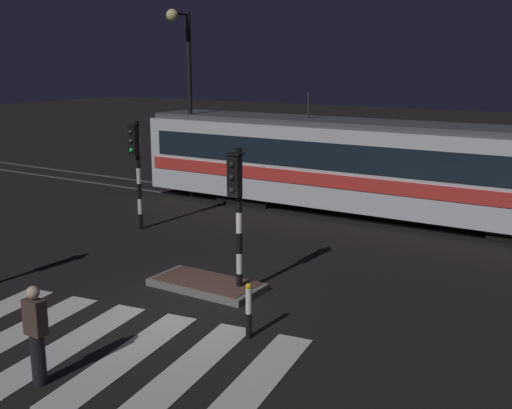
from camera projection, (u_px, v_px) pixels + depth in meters
The scene contains 11 objects.
ground_plane at pixel (177, 310), 13.52m from camera, with size 120.00×120.00×0.00m, color black.
rail_near at pixel (353, 219), 21.21m from camera, with size 80.00×0.12×0.03m, color #59595E.
rail_far at pixel (369, 211), 22.39m from camera, with size 80.00×0.12×0.03m, color #59595E.
crosswalk_zebra at pixel (97, 351), 11.59m from camera, with size 7.50×5.00×0.02m.
traffic_island at pixel (207, 284), 14.81m from camera, with size 2.66×1.27×0.18m.
traffic_light_median_centre at pixel (237, 200), 13.93m from camera, with size 0.36×0.42×3.36m.
traffic_light_corner_far_left at pixel (136, 159), 19.47m from camera, with size 0.36×0.42×3.43m.
street_lamp_trackside_left at pixel (185, 81), 23.48m from camera, with size 0.44×1.21×7.02m.
tram at pixel (379, 167), 21.13m from camera, with size 18.05×2.58×4.15m.
pedestrian_waiting_at_kerb at pixel (36, 335), 10.24m from camera, with size 0.36×0.24×1.71m.
bollard_island_edge at pixel (249, 311), 12.04m from camera, with size 0.12×0.12×1.11m.
Camera 1 is at (8.17, -9.83, 5.22)m, focal length 44.24 mm.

